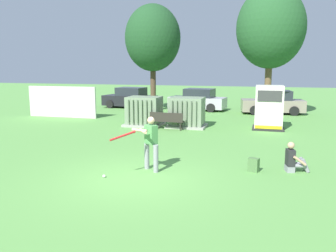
{
  "coord_description": "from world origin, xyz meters",
  "views": [
    {
      "loc": [
        3.56,
        -9.25,
        3.31
      ],
      "look_at": [
        0.1,
        3.5,
        1.0
      ],
      "focal_mm": 36.9,
      "sensor_mm": 36.0,
      "label": 1
    }
  ],
  "objects_px": {
    "transformer_mid_west": "(187,113)",
    "generator_enclosure": "(269,108)",
    "parked_car_left_of_center": "(198,100)",
    "parked_car_right_of_center": "(273,103)",
    "backpack": "(254,165)",
    "parked_car_leftmost": "(130,98)",
    "batter": "(150,141)",
    "park_bench": "(167,120)",
    "transformer_west": "(144,112)",
    "seated_spectator": "(293,160)",
    "sports_ball": "(104,176)"
  },
  "relations": [
    {
      "from": "generator_enclosure",
      "to": "parked_car_left_of_center",
      "type": "xyz_separation_m",
      "value": [
        -5.03,
        6.91,
        -0.38
      ]
    },
    {
      "from": "seated_spectator",
      "to": "parked_car_leftmost",
      "type": "bearing_deg",
      "value": 127.65
    },
    {
      "from": "parked_car_leftmost",
      "to": "parked_car_right_of_center",
      "type": "xyz_separation_m",
      "value": [
        10.89,
        -0.62,
        0.0
      ]
    },
    {
      "from": "backpack",
      "to": "parked_car_leftmost",
      "type": "xyz_separation_m",
      "value": [
        -9.96,
        14.78,
        0.54
      ]
    },
    {
      "from": "seated_spectator",
      "to": "transformer_mid_west",
      "type": "bearing_deg",
      "value": 125.07
    },
    {
      "from": "transformer_west",
      "to": "parked_car_left_of_center",
      "type": "xyz_separation_m",
      "value": [
        1.65,
        7.59,
        -0.04
      ]
    },
    {
      "from": "parked_car_right_of_center",
      "to": "transformer_west",
      "type": "bearing_deg",
      "value": -135.38
    },
    {
      "from": "batter",
      "to": "parked_car_left_of_center",
      "type": "xyz_separation_m",
      "value": [
        -1.29,
        15.56,
        -0.22
      ]
    },
    {
      "from": "batter",
      "to": "sports_ball",
      "type": "bearing_deg",
      "value": -137.73
    },
    {
      "from": "park_bench",
      "to": "parked_car_left_of_center",
      "type": "distance_m",
      "value": 8.49
    },
    {
      "from": "generator_enclosure",
      "to": "backpack",
      "type": "distance_m",
      "value": 7.93
    },
    {
      "from": "park_bench",
      "to": "backpack",
      "type": "bearing_deg",
      "value": -53.82
    },
    {
      "from": "sports_ball",
      "to": "parked_car_leftmost",
      "type": "relative_size",
      "value": 0.02
    },
    {
      "from": "backpack",
      "to": "parked_car_left_of_center",
      "type": "relative_size",
      "value": 0.1
    },
    {
      "from": "generator_enclosure",
      "to": "park_bench",
      "type": "distance_m",
      "value": 5.41
    },
    {
      "from": "parked_car_left_of_center",
      "to": "parked_car_leftmost",
      "type": "bearing_deg",
      "value": 179.92
    },
    {
      "from": "batter",
      "to": "parked_car_left_of_center",
      "type": "height_order",
      "value": "batter"
    },
    {
      "from": "park_bench",
      "to": "parked_car_leftmost",
      "type": "distance_m",
      "value": 10.05
    },
    {
      "from": "parked_car_right_of_center",
      "to": "park_bench",
      "type": "bearing_deg",
      "value": -125.06
    },
    {
      "from": "transformer_west",
      "to": "seated_spectator",
      "type": "relative_size",
      "value": 2.18
    },
    {
      "from": "backpack",
      "to": "parked_car_leftmost",
      "type": "height_order",
      "value": "parked_car_leftmost"
    },
    {
      "from": "backpack",
      "to": "parked_car_right_of_center",
      "type": "distance_m",
      "value": 14.19
    },
    {
      "from": "transformer_mid_west",
      "to": "generator_enclosure",
      "type": "distance_m",
      "value": 4.33
    },
    {
      "from": "sports_ball",
      "to": "backpack",
      "type": "bearing_deg",
      "value": 22.69
    },
    {
      "from": "seated_spectator",
      "to": "parked_car_right_of_center",
      "type": "height_order",
      "value": "parked_car_right_of_center"
    },
    {
      "from": "generator_enclosure",
      "to": "parked_car_left_of_center",
      "type": "height_order",
      "value": "generator_enclosure"
    },
    {
      "from": "batter",
      "to": "parked_car_left_of_center",
      "type": "relative_size",
      "value": 0.4
    },
    {
      "from": "sports_ball",
      "to": "parked_car_leftmost",
      "type": "bearing_deg",
      "value": 108.79
    },
    {
      "from": "backpack",
      "to": "parked_car_right_of_center",
      "type": "relative_size",
      "value": 0.1
    },
    {
      "from": "park_bench",
      "to": "seated_spectator",
      "type": "relative_size",
      "value": 1.89
    },
    {
      "from": "parked_car_left_of_center",
      "to": "parked_car_right_of_center",
      "type": "relative_size",
      "value": 1.0
    },
    {
      "from": "generator_enclosure",
      "to": "parked_car_right_of_center",
      "type": "distance_m",
      "value": 6.32
    },
    {
      "from": "parked_car_left_of_center",
      "to": "backpack",
      "type": "bearing_deg",
      "value": -73.09
    },
    {
      "from": "batter",
      "to": "seated_spectator",
      "type": "relative_size",
      "value": 1.81
    },
    {
      "from": "seated_spectator",
      "to": "backpack",
      "type": "height_order",
      "value": "seated_spectator"
    },
    {
      "from": "transformer_mid_west",
      "to": "park_bench",
      "type": "xyz_separation_m",
      "value": [
        -0.85,
        -1.08,
        -0.25
      ]
    },
    {
      "from": "seated_spectator",
      "to": "backpack",
      "type": "distance_m",
      "value": 1.25
    },
    {
      "from": "park_bench",
      "to": "batter",
      "type": "distance_m",
      "value": 7.22
    },
    {
      "from": "parked_car_left_of_center",
      "to": "parked_car_right_of_center",
      "type": "distance_m",
      "value": 5.45
    },
    {
      "from": "park_bench",
      "to": "batter",
      "type": "relative_size",
      "value": 1.05
    },
    {
      "from": "transformer_west",
      "to": "batter",
      "type": "xyz_separation_m",
      "value": [
        2.94,
        -7.97,
        0.19
      ]
    },
    {
      "from": "transformer_west",
      "to": "batter",
      "type": "height_order",
      "value": "batter"
    },
    {
      "from": "transformer_mid_west",
      "to": "parked_car_leftmost",
      "type": "xyz_separation_m",
      "value": [
        -6.21,
        7.41,
        -0.04
      ]
    },
    {
      "from": "park_bench",
      "to": "seated_spectator",
      "type": "xyz_separation_m",
      "value": [
        5.79,
        -5.97,
        -0.16
      ]
    },
    {
      "from": "generator_enclosure",
      "to": "parked_car_leftmost",
      "type": "distance_m",
      "value": 12.58
    },
    {
      "from": "sports_ball",
      "to": "park_bench",
      "type": "bearing_deg",
      "value": 91.97
    },
    {
      "from": "parked_car_right_of_center",
      "to": "parked_car_leftmost",
      "type": "bearing_deg",
      "value": 176.72
    },
    {
      "from": "backpack",
      "to": "parked_car_right_of_center",
      "type": "bearing_deg",
      "value": 86.26
    },
    {
      "from": "backpack",
      "to": "parked_car_leftmost",
      "type": "relative_size",
      "value": 0.1
    },
    {
      "from": "transformer_mid_west",
      "to": "park_bench",
      "type": "height_order",
      "value": "transformer_mid_west"
    }
  ]
}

